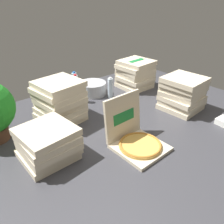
{
  "coord_description": "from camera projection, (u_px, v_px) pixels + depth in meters",
  "views": [
    {
      "loc": [
        -1.21,
        -1.26,
        1.12
      ],
      "look_at": [
        -0.03,
        0.1,
        0.14
      ],
      "focal_mm": 35.88,
      "sensor_mm": 36.0,
      "label": 1
    }
  ],
  "objects": [
    {
      "name": "ice_bucket",
      "position": [
        93.0,
        88.0,
        2.72
      ],
      "size": [
        0.32,
        0.32,
        0.15
      ],
      "primitive_type": "cylinder",
      "color": "#B7BABF",
      "rests_on": "ground_plane"
    },
    {
      "name": "pizza_stack_center_far",
      "position": [
        60.0,
        102.0,
        2.09
      ],
      "size": [
        0.44,
        0.44,
        0.4
      ],
      "color": "beige",
      "rests_on": "ground_plane"
    },
    {
      "name": "water_bottle_0",
      "position": [
        110.0,
        88.0,
        2.6
      ],
      "size": [
        0.06,
        0.06,
        0.25
      ],
      "color": "silver",
      "rests_on": "ground_plane"
    },
    {
      "name": "pizza_stack_right_far",
      "position": [
        48.0,
        144.0,
        1.65
      ],
      "size": [
        0.4,
        0.4,
        0.25
      ],
      "color": "beige",
      "rests_on": "ground_plane"
    },
    {
      "name": "water_bottle_3",
      "position": [
        76.0,
        85.0,
        2.7
      ],
      "size": [
        0.06,
        0.06,
        0.25
      ],
      "color": "white",
      "rests_on": "ground_plane"
    },
    {
      "name": "open_pizza_box",
      "position": [
        135.0,
        138.0,
        1.8
      ],
      "size": [
        0.37,
        0.42,
        0.4
      ],
      "color": "beige",
      "rests_on": "ground_plane"
    },
    {
      "name": "pizza_stack_right_mid",
      "position": [
        135.0,
        74.0,
        2.86
      ],
      "size": [
        0.4,
        0.41,
        0.36
      ],
      "color": "beige",
      "rests_on": "ground_plane"
    },
    {
      "name": "water_bottle_2",
      "position": [
        75.0,
        82.0,
        2.77
      ],
      "size": [
        0.06,
        0.06,
        0.25
      ],
      "color": "silver",
      "rests_on": "ground_plane"
    },
    {
      "name": "ground_plane",
      "position": [
        121.0,
        129.0,
        2.07
      ],
      "size": [
        3.2,
        2.4,
        0.02
      ],
      "primitive_type": "cube",
      "color": "#38383D"
    },
    {
      "name": "pizza_stack_left_far",
      "position": [
        183.0,
        93.0,
        2.33
      ],
      "size": [
        0.42,
        0.42,
        0.35
      ],
      "color": "beige",
      "rests_on": "ground_plane"
    },
    {
      "name": "water_bottle_1",
      "position": [
        79.0,
        92.0,
        2.49
      ],
      "size": [
        0.06,
        0.06,
        0.25
      ],
      "color": "silver",
      "rests_on": "ground_plane"
    }
  ]
}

